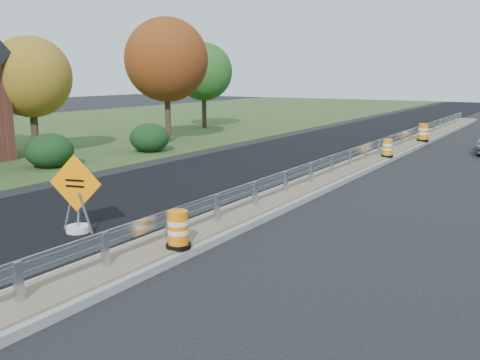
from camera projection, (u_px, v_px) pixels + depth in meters
The scene contains 14 objects.
ground at pixel (285, 199), 17.50m from camera, with size 140.00×140.00×0.00m, color black.
grass_verge_near at pixel (48, 131), 38.18m from camera, with size 30.00×120.00×0.03m, color #34491F.
milled_overlay at pixel (296, 152), 28.12m from camera, with size 7.20×120.00×0.01m, color black.
median at pixel (365, 162), 24.17m from camera, with size 1.60×55.00×0.23m.
guardrail at pixel (373, 146), 24.88m from camera, with size 0.10×46.15×0.72m.
hedge_mid at pixel (49, 151), 23.26m from camera, with size 2.09×2.09×1.52m, color black.
hedge_north at pixel (150, 138), 28.02m from camera, with size 2.09×2.09×1.52m, color black.
tree_near_yellow at pixel (31, 77), 26.12m from camera, with size 3.96×3.96×5.88m.
tree_near_red at pixel (166, 60), 31.59m from camera, with size 4.95×4.95×7.35m.
tree_near_back at pixel (204, 72), 39.95m from camera, with size 4.29×4.29×6.37m.
caution_sign at pixel (77, 213), 13.74m from camera, with size 1.43×0.62×2.04m.
barrel_median_near at pixel (178, 230), 11.86m from camera, with size 0.57×0.57×0.83m.
barrel_median_mid at pixel (388, 148), 25.04m from camera, with size 0.56×0.56×0.82m.
barrel_median_far at pixel (423, 133), 30.93m from camera, with size 0.68×0.68×0.99m.
Camera 1 is at (7.66, -15.30, 4.02)m, focal length 40.00 mm.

